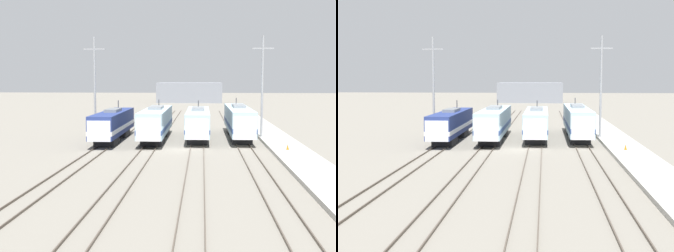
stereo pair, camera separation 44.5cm
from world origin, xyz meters
TOP-DOWN VIEW (x-y plane):
  - ground_plane at (0.00, 0.00)m, footprint 400.00×400.00m
  - rail_pair_far_left at (-7.75, 0.00)m, footprint 1.50×120.00m
  - rail_pair_center_left at (-2.58, 0.00)m, footprint 1.51×120.00m
  - rail_pair_center_right at (2.58, 0.00)m, footprint 1.51×120.00m
  - rail_pair_far_right at (7.75, 0.00)m, footprint 1.50×120.00m
  - locomotive_far_left at (-7.75, 6.10)m, footprint 2.76×16.27m
  - locomotive_center_left at (-2.58, 7.20)m, footprint 2.91×17.19m
  - locomotive_center_right at (2.58, 8.68)m, footprint 2.84×16.86m
  - locomotive_far_right at (7.75, 10.19)m, footprint 2.76×19.23m
  - catenary_tower_left at (-10.55, 9.09)m, footprint 2.69×0.28m
  - catenary_tower_right at (10.51, 9.09)m, footprint 2.69×0.28m
  - platform at (12.23, 0.00)m, footprint 4.00×120.00m
  - traffic_cone at (11.84, -1.65)m, footprint 0.29×0.29m
  - depot_building at (-1.01, 101.55)m, footprint 20.35×14.03m

SIDE VIEW (x-z plane):
  - ground_plane at x=0.00m, z-range 0.00..0.00m
  - rail_pair_far_left at x=-7.75m, z-range 0.00..0.15m
  - rail_pair_center_left at x=-2.58m, z-range 0.00..0.15m
  - rail_pair_center_right at x=2.58m, z-range 0.00..0.15m
  - rail_pair_far_right at x=7.75m, z-range 0.00..0.15m
  - platform at x=12.23m, z-range 0.00..0.35m
  - traffic_cone at x=11.84m, z-range 0.35..0.92m
  - locomotive_far_left at x=-7.75m, z-range -0.36..4.43m
  - locomotive_center_right at x=2.58m, z-range -0.29..4.39m
  - locomotive_center_left at x=-2.58m, z-range -0.26..4.57m
  - locomotive_far_right at x=7.75m, z-range -0.28..4.68m
  - depot_building at x=-1.01m, z-range 0.00..6.27m
  - catenary_tower_left at x=-10.55m, z-range 0.31..13.13m
  - catenary_tower_right at x=10.51m, z-range 0.31..13.13m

